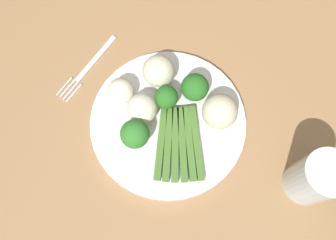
# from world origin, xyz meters

# --- Properties ---
(ground_plane) EXTENTS (6.00, 6.00, 0.02)m
(ground_plane) POSITION_xyz_m (0.00, 0.00, -0.01)
(ground_plane) COLOR gray
(dining_table) EXTENTS (1.16, 0.93, 0.75)m
(dining_table) POSITION_xyz_m (0.00, 0.00, 0.64)
(dining_table) COLOR #9E754C
(dining_table) RESTS_ON ground_plane
(plate) EXTENTS (0.29, 0.29, 0.01)m
(plate) POSITION_xyz_m (-0.07, 0.03, 0.76)
(plate) COLOR white
(plate) RESTS_ON dining_table
(asparagus_bundle) EXTENTS (0.12, 0.15, 0.01)m
(asparagus_bundle) POSITION_xyz_m (-0.10, 0.06, 0.77)
(asparagus_bundle) COLOR #47752D
(asparagus_bundle) RESTS_ON plate
(broccoli_front) EXTENTS (0.04, 0.04, 0.05)m
(broccoli_front) POSITION_xyz_m (-0.05, 0.00, 0.80)
(broccoli_front) COLOR #568E33
(broccoli_front) RESTS_ON plate
(broccoli_right) EXTENTS (0.05, 0.05, 0.06)m
(broccoli_right) POSITION_xyz_m (-0.03, 0.08, 0.80)
(broccoli_right) COLOR #609E3D
(broccoli_right) RESTS_ON plate
(broccoli_near_center) EXTENTS (0.05, 0.05, 0.06)m
(broccoli_near_center) POSITION_xyz_m (-0.09, -0.03, 0.80)
(broccoli_near_center) COLOR #568E33
(broccoli_near_center) RESTS_ON plate
(cauliflower_back) EXTENTS (0.05, 0.05, 0.05)m
(cauliflower_back) POSITION_xyz_m (-0.02, 0.04, 0.79)
(cauliflower_back) COLOR silver
(cauliflower_back) RESTS_ON plate
(cauliflower_edge) EXTENTS (0.06, 0.06, 0.06)m
(cauliflower_edge) POSITION_xyz_m (-0.15, -0.01, 0.80)
(cauliflower_edge) COLOR beige
(cauliflower_edge) RESTS_ON plate
(cauliflower_left) EXTENTS (0.06, 0.06, 0.06)m
(cauliflower_left) POSITION_xyz_m (-0.02, -0.04, 0.80)
(cauliflower_left) COLOR beige
(cauliflower_left) RESTS_ON plate
(cauliflower_back_right) EXTENTS (0.05, 0.05, 0.05)m
(cauliflower_back_right) POSITION_xyz_m (0.03, 0.02, 0.79)
(cauliflower_back_right) COLOR silver
(cauliflower_back_right) RESTS_ON plate
(fork) EXTENTS (0.05, 0.17, 0.00)m
(fork) POSITION_xyz_m (0.12, -0.01, 0.75)
(fork) COLOR silver
(fork) RESTS_ON dining_table
(water_glass) EXTENTS (0.08, 0.08, 0.11)m
(water_glass) POSITION_xyz_m (-0.33, 0.04, 0.81)
(water_glass) COLOR silver
(water_glass) RESTS_ON dining_table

